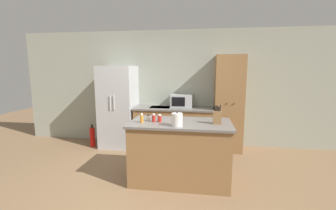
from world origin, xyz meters
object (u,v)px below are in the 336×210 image
object	(u,v)px
spice_bottle_tall_dark	(142,118)
kettle	(177,120)
pantry_cabinet	(228,104)
knife_block	(217,117)
fire_extinguisher	(92,137)
refrigerator	(119,107)
spice_bottle_green_herb	(148,118)
spice_bottle_amber_oil	(160,118)
spice_bottle_short_red	(154,118)
microwave	(182,101)

from	to	relation	value
spice_bottle_tall_dark	kettle	xyz separation A→B (m)	(0.55, -0.14, 0.03)
pantry_cabinet	kettle	size ratio (longest dim) A/B	9.75
knife_block	fire_extinguisher	size ratio (longest dim) A/B	0.55
refrigerator	spice_bottle_green_herb	size ratio (longest dim) A/B	20.03
knife_block	spice_bottle_amber_oil	bearing A→B (deg)	179.05
spice_bottle_short_red	kettle	world-z (taller)	kettle
refrigerator	pantry_cabinet	size ratio (longest dim) A/B	0.89
spice_bottle_short_red	fire_extinguisher	world-z (taller)	spice_bottle_short_red
refrigerator	knife_block	xyz separation A→B (m)	(2.07, -1.50, 0.14)
kettle	fire_extinguisher	xyz separation A→B (m)	(-2.07, 1.53, -0.81)
spice_bottle_tall_dark	microwave	bearing A→B (deg)	75.25
kettle	fire_extinguisher	bearing A→B (deg)	143.61
microwave	kettle	bearing A→B (deg)	-87.08
pantry_cabinet	spice_bottle_short_red	bearing A→B (deg)	-129.14
spice_bottle_tall_dark	fire_extinguisher	bearing A→B (deg)	137.75
pantry_cabinet	spice_bottle_short_red	distance (m)	2.03
refrigerator	kettle	xyz separation A→B (m)	(1.50, -1.71, 0.13)
spice_bottle_short_red	spice_bottle_amber_oil	bearing A→B (deg)	8.08
knife_block	kettle	xyz separation A→B (m)	(-0.56, -0.21, -0.01)
refrigerator	knife_block	size ratio (longest dim) A/B	6.39
kettle	fire_extinguisher	distance (m)	2.70
microwave	kettle	distance (m)	1.86
knife_block	spice_bottle_short_red	bearing A→B (deg)	179.90
refrigerator	spice_bottle_short_red	size ratio (longest dim) A/B	14.38
spice_bottle_short_red	fire_extinguisher	distance (m)	2.28
spice_bottle_green_herb	kettle	size ratio (longest dim) A/B	0.43
spice_bottle_amber_oil	fire_extinguisher	size ratio (longest dim) A/B	0.22
fire_extinguisher	refrigerator	bearing A→B (deg)	17.82
knife_block	kettle	size ratio (longest dim) A/B	1.36
spice_bottle_short_red	spice_bottle_green_herb	bearing A→B (deg)	149.42
refrigerator	kettle	distance (m)	2.28
spice_bottle_tall_dark	kettle	distance (m)	0.57
knife_block	spice_bottle_green_herb	world-z (taller)	knife_block
microwave	kettle	xyz separation A→B (m)	(0.09, -1.86, -0.01)
knife_block	spice_bottle_short_red	size ratio (longest dim) A/B	2.25
spice_bottle_amber_oil	microwave	bearing A→B (deg)	83.23
kettle	microwave	bearing A→B (deg)	92.92
spice_bottle_short_red	refrigerator	bearing A→B (deg)	126.91
spice_bottle_short_red	spice_bottle_amber_oil	xyz separation A→B (m)	(0.09, 0.01, -0.00)
pantry_cabinet	knife_block	bearing A→B (deg)	-102.24
microwave	spice_bottle_amber_oil	xyz separation A→B (m)	(-0.19, -1.64, -0.05)
fire_extinguisher	knife_block	bearing A→B (deg)	-26.56
refrigerator	spice_bottle_short_red	world-z (taller)	refrigerator
microwave	spice_bottle_green_herb	distance (m)	1.64
pantry_cabinet	refrigerator	bearing A→B (deg)	-178.14
knife_block	fire_extinguisher	world-z (taller)	knife_block
knife_block	fire_extinguisher	bearing A→B (deg)	153.44
spice_bottle_amber_oil	knife_block	bearing A→B (deg)	-0.95
knife_block	spice_bottle_tall_dark	size ratio (longest dim) A/B	2.03
spice_bottle_short_red	pantry_cabinet	bearing A→B (deg)	50.86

